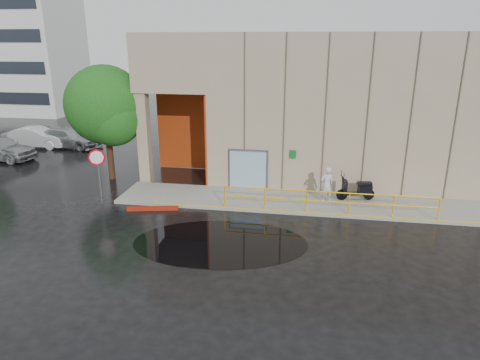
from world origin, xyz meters
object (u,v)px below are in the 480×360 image
object	(u,v)px
person	(327,185)
stop_sign	(98,164)
red_curb	(153,208)
car_c	(68,138)
tree_near	(107,108)
car_a	(0,148)
car_b	(37,137)
scooter	(357,184)

from	to	relation	value
person	stop_sign	distance (m)	10.99
red_curb	car_c	xyz separation A→B (m)	(-10.52, 10.77, 0.64)
red_curb	tree_near	world-z (taller)	tree_near
stop_sign	red_curb	xyz separation A→B (m)	(2.77, -0.41, -1.91)
car_a	red_curb	bearing A→B (deg)	-110.63
person	stop_sign	bearing A→B (deg)	-10.04
car_b	red_curb	bearing A→B (deg)	-132.31
red_curb	car_a	xyz separation A→B (m)	(-13.09, 6.80, 0.73)
person	car_c	world-z (taller)	person
scooter	tree_near	size ratio (longest dim) A/B	0.30
scooter	car_b	bearing A→B (deg)	149.15
car_a	car_c	xyz separation A→B (m)	(2.57, 3.97, -0.09)
scooter	car_b	world-z (taller)	scooter
person	car_c	distance (m)	20.52
stop_sign	car_c	distance (m)	13.00
car_a	car_b	size ratio (longest dim) A/B	1.04
red_curb	tree_near	size ratio (longest dim) A/B	0.37
person	car_c	xyz separation A→B (m)	(-18.57, 8.73, -0.30)
stop_sign	car_a	world-z (taller)	stop_sign
person	tree_near	size ratio (longest dim) A/B	0.28
red_curb	car_c	distance (m)	15.07
stop_sign	scooter	bearing A→B (deg)	6.12
car_b	tree_near	bearing A→B (deg)	-128.23
red_curb	car_c	world-z (taller)	car_c
stop_sign	car_a	bearing A→B (deg)	144.24
scooter	tree_near	xyz separation A→B (m)	(-13.39, 1.55, 3.09)
red_curb	car_a	distance (m)	14.77
scooter	car_b	xyz separation A→B (m)	(-22.36, 7.82, -0.22)
person	scooter	bearing A→B (deg)	-177.50
scooter	tree_near	world-z (taller)	tree_near
person	scooter	world-z (taller)	person
person	stop_sign	size ratio (longest dim) A/B	0.64
car_a	car_b	bearing A→B (deg)	2.99
car_b	scooter	bearing A→B (deg)	-112.54
stop_sign	person	bearing A→B (deg)	4.56
car_a	scooter	bearing A→B (deg)	-93.70
scooter	red_curb	size ratio (longest dim) A/B	0.80
scooter	car_a	distance (m)	22.99
person	red_curb	size ratio (longest dim) A/B	0.73
car_a	tree_near	world-z (taller)	tree_near
stop_sign	red_curb	bearing A→B (deg)	-12.47
tree_near	car_a	bearing A→B (deg)	163.93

